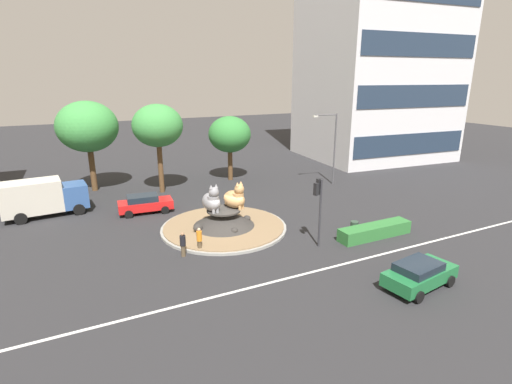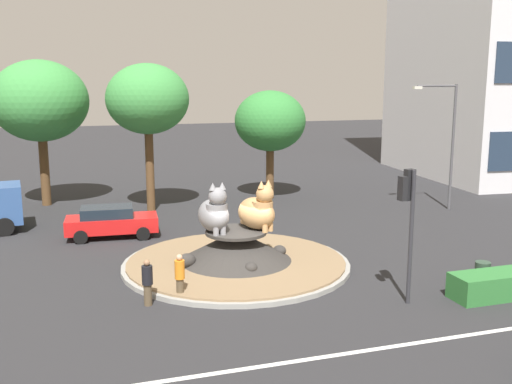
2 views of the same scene
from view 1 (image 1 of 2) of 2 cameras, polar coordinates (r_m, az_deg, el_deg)
The scene contains 18 objects.
ground_plane at distance 28.93m, azimuth -4.73°, elevation -5.40°, with size 160.00×160.00×0.00m, color #28282B.
lane_centreline at distance 22.00m, azimuth 3.58°, elevation -12.85°, with size 112.00×0.20×0.01m, color silver.
roundabout_island at distance 28.73m, azimuth -4.77°, elevation -4.39°, with size 9.27×9.27×1.50m.
cat_statue_grey at distance 27.97m, azimuth -6.56°, elevation -1.31°, with size 1.37×2.22×2.08m.
cat_statue_calico at distance 28.46m, azimuth -3.08°, elevation -0.90°, with size 1.84×2.37×2.08m.
traffic_light_mast at distance 25.12m, azimuth 9.24°, elevation -0.83°, with size 0.71×0.60×4.60m.
office_tower at distance 57.13m, azimuth 17.87°, elevation 22.33°, with size 18.75×16.69×34.47m.
clipped_hedge_strip at distance 28.47m, azimuth 17.12°, elevation -5.51°, with size 5.68×1.20×0.90m, color #2D7033.
broadleaf_tree_behind_island at distance 40.43m, azimuth -23.63°, elevation 8.79°, with size 5.66×5.66×8.71m.
second_tree_near_tower at distance 41.55m, azimuth -3.91°, elevation 8.44°, with size 4.50×4.50×6.88m.
third_tree_left at distance 37.69m, azimuth -14.32°, elevation 9.40°, with size 4.68×4.68×8.45m.
streetlight_arm at distance 40.51m, azimuth 11.19°, elevation 7.03°, with size 2.60×0.61×7.29m.
pedestrian_orange_shirt at distance 25.14m, azimuth -8.36°, elevation -6.91°, with size 0.35×0.35×1.63m.
pedestrian_black_shirt at distance 24.68m, azimuth -10.74°, elevation -7.53°, with size 0.37×0.37×1.60m.
sedan_on_far_lane at distance 33.18m, azimuth -16.08°, elevation -1.62°, with size 4.45×2.25×1.52m.
hatchback_near_shophouse at distance 22.71m, azimuth 22.97°, elevation -11.03°, with size 4.44×2.55×1.46m.
delivery_box_truck at distance 35.34m, azimuth -28.97°, elevation -0.63°, with size 6.42×3.11×2.97m.
litter_bin at distance 28.72m, azimuth 14.28°, elevation -5.08°, with size 0.56×0.56×0.90m.
Camera 1 is at (-9.59, -25.06, 10.81)m, focal length 27.11 mm.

